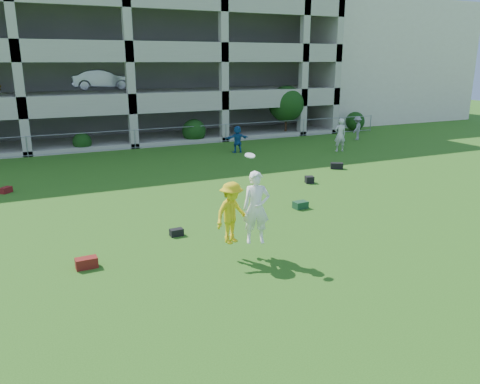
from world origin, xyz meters
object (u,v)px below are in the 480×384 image
parking_garage (104,49)px  stucco_building (353,63)px  bystander_d (237,139)px  frisbee_contest (241,211)px  bystander_f (357,128)px  bystander_e (340,135)px  crate_d (309,180)px

parking_garage → stucco_building: bearing=0.7°
bystander_d → frisbee_contest: bearing=69.0°
bystander_f → frisbee_contest: frisbee_contest is taller
bystander_e → parking_garage: (-10.84, 14.55, 5.04)m
bystander_d → frisbee_contest: frisbee_contest is taller
parking_garage → bystander_d: bearing=-67.1°
bystander_e → bystander_f: size_ratio=1.24×
bystander_e → frisbee_contest: 16.60m
stucco_building → bystander_d: 22.24m
bystander_e → crate_d: 8.03m
frisbee_contest → bystander_d: bearing=65.9°
frisbee_contest → bystander_e: bearing=44.5°
crate_d → parking_garage: parking_garage is taller
bystander_d → frisbee_contest: 15.19m
frisbee_contest → parking_garage: parking_garage is taller
stucco_building → bystander_d: bearing=-144.7°
bystander_d → bystander_f: size_ratio=0.99×
bystander_f → crate_d: size_ratio=4.50×
crate_d → parking_garage: (-5.13, 20.13, 5.86)m
bystander_f → bystander_d: bearing=-27.7°
stucco_building → bystander_d: stucco_building is taller
stucco_building → frisbee_contest: bearing=-132.2°
bystander_e → parking_garage: parking_garage is taller
crate_d → bystander_e: bearing=44.4°
crate_d → stucco_building: bearing=48.8°
frisbee_contest → parking_garage: bearing=87.8°
bystander_e → parking_garage: bearing=-42.2°
bystander_e → bystander_d: bearing=-10.4°
crate_d → parking_garage: 21.59m
crate_d → bystander_f: bearing=42.5°
bystander_d → crate_d: (-0.07, -7.81, -0.63)m
stucco_building → parking_garage: size_ratio=0.53×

